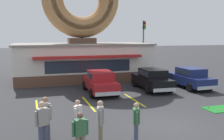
{
  "coord_description": "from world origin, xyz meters",
  "views": [
    {
      "loc": [
        -5.96,
        -10.21,
        4.14
      ],
      "look_at": [
        -1.17,
        5.0,
        2.0
      ],
      "focal_mm": 42.0,
      "sensor_mm": 36.0,
      "label": 1
    }
  ],
  "objects": [
    {
      "name": "car_red",
      "position": [
        -1.26,
        7.59,
        0.87
      ],
      "size": [
        2.08,
        4.61,
        1.6
      ],
      "color": "maroon",
      "rests_on": "ground"
    },
    {
      "name": "car_black",
      "position": [
        2.81,
        7.55,
        0.87
      ],
      "size": [
        2.13,
        4.63,
        1.6
      ],
      "color": "black",
      "rests_on": "ground"
    },
    {
      "name": "pedestrian_beanie_man",
      "position": [
        -5.46,
        0.06,
        0.98
      ],
      "size": [
        0.47,
        0.43,
        1.75
      ],
      "color": "#474C66",
      "rests_on": "ground"
    },
    {
      "name": "parking_stripe_left",
      "position": [
        -5.68,
        5.0,
        0.0
      ],
      "size": [
        0.12,
        3.6,
        0.01
      ],
      "primitive_type": "cube",
      "color": "yellow",
      "rests_on": "ground"
    },
    {
      "name": "parking_stripe_mid_left",
      "position": [
        -2.68,
        5.0,
        0.0
      ],
      "size": [
        0.12,
        3.6,
        0.01
      ],
      "primitive_type": "cube",
      "color": "yellow",
      "rests_on": "ground"
    },
    {
      "name": "pedestrian_blue_sweater_man",
      "position": [
        -2.15,
        -1.2,
        0.87
      ],
      "size": [
        0.34,
        0.58,
        1.57
      ],
      "color": "#474C66",
      "rests_on": "ground"
    },
    {
      "name": "mini_donut_near_left",
      "position": [
        3.9,
        1.4,
        0.05
      ],
      "size": [
        0.13,
        0.13,
        0.04
      ],
      "primitive_type": "torus",
      "color": "#D8667F",
      "rests_on": "putting_mat"
    },
    {
      "name": "donut_shop_building",
      "position": [
        -1.29,
        13.94,
        3.74
      ],
      "size": [
        12.3,
        6.75,
        10.96
      ],
      "color": "brown",
      "rests_on": "ground"
    },
    {
      "name": "pedestrian_hooded_kid",
      "position": [
        -3.51,
        -0.95,
        0.94
      ],
      "size": [
        0.31,
        0.59,
        1.7
      ],
      "color": "#7F7056",
      "rests_on": "ground"
    },
    {
      "name": "traffic_light_pole",
      "position": [
        6.83,
        18.08,
        3.71
      ],
      "size": [
        0.28,
        0.47,
        5.8
      ],
      "color": "#595B60",
      "rests_on": "ground"
    },
    {
      "name": "car_navy",
      "position": [
        5.97,
        7.29,
        0.87
      ],
      "size": [
        1.99,
        4.57,
        1.6
      ],
      "color": "navy",
      "rests_on": "ground"
    },
    {
      "name": "trash_bin",
      "position": [
        4.43,
        10.58,
        0.5
      ],
      "size": [
        0.57,
        0.57,
        0.97
      ],
      "color": "#1E662D",
      "rests_on": "ground"
    },
    {
      "name": "pedestrian_crossing_woman",
      "position": [
        -5.62,
        -0.65,
        0.98
      ],
      "size": [
        0.55,
        0.38,
        1.76
      ],
      "color": "#474C66",
      "rests_on": "ground"
    },
    {
      "name": "pedestrian_leather_jacket_man",
      "position": [
        -4.22,
        -0.09,
        0.87
      ],
      "size": [
        0.4,
        0.52,
        1.58
      ],
      "color": "slate",
      "rests_on": "ground"
    },
    {
      "name": "pedestrian_clipboard_woman",
      "position": [
        -4.43,
        -1.76,
        0.85
      ],
      "size": [
        0.59,
        0.3,
        1.55
      ],
      "color": "#7F7056",
      "rests_on": "ground"
    },
    {
      "name": "ground_plane",
      "position": [
        0.0,
        0.0,
        0.0
      ],
      "size": [
        160.0,
        160.0,
        0.0
      ],
      "primitive_type": "plane",
      "color": "#2D2D30"
    },
    {
      "name": "parking_stripe_centre",
      "position": [
        0.32,
        5.0,
        0.0
      ],
      "size": [
        0.12,
        3.6,
        0.01
      ],
      "primitive_type": "cube",
      "color": "yellow",
      "rests_on": "ground"
    },
    {
      "name": "mini_donut_mid_centre",
      "position": [
        3.62,
        1.94,
        0.05
      ],
      "size": [
        0.13,
        0.13,
        0.04
      ],
      "primitive_type": "torus",
      "color": "brown",
      "rests_on": "putting_mat"
    }
  ]
}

